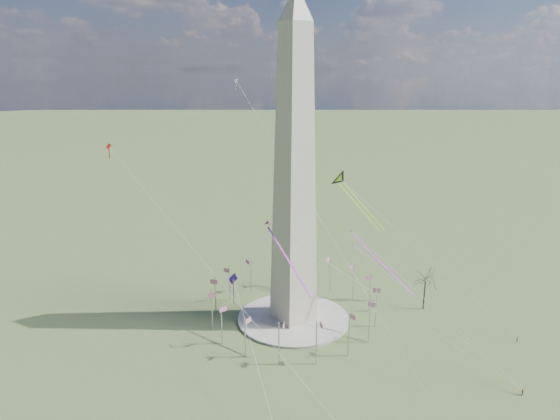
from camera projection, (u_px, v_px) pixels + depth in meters
ground at (293, 319)px, 161.47m from camera, size 2000.00×2000.00×0.00m
plaza at (293, 318)px, 161.36m from camera, size 36.00×36.00×0.80m
washington_monument at (294, 174)px, 148.45m from camera, size 15.56×15.56×100.00m
flagpole_ring at (293, 299)px, 159.50m from camera, size 54.40×54.40×13.00m
tree_near at (426, 279)px, 165.85m from camera, size 8.71×8.71×15.24m
person_east at (517, 340)px, 147.86m from camera, size 0.74×0.62×1.71m
person_centre at (522, 392)px, 123.70m from camera, size 1.12×0.82×1.76m
kite_delta_black at (342, 181)px, 177.30m from camera, size 8.35×22.06×18.11m
kite_diamond_purple at (233, 282)px, 141.18m from camera, size 2.09×3.29×10.16m
kite_streamer_left at (372, 252)px, 151.52m from camera, size 6.44×22.86×15.89m
kite_streamer_mid at (281, 247)px, 144.57m from camera, size 2.41×23.51×16.13m
kite_streamer_right at (371, 257)px, 170.78m from camera, size 14.93×12.40×12.57m
kite_small_red at (109, 148)px, 148.53m from camera, size 1.42×1.70×4.52m
kite_small_white at (236, 82)px, 185.26m from camera, size 1.05×1.74×4.15m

